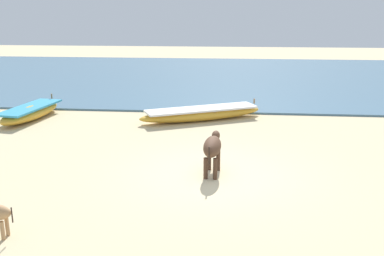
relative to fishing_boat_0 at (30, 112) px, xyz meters
name	(u,v)px	position (x,y,z in m)	size (l,w,h in m)	color
ground	(215,175)	(7.29, -5.13, -0.27)	(80.00, 80.00, 0.00)	beige
sea_water	(226,76)	(7.29, 11.60, -0.23)	(60.00, 20.00, 0.08)	slate
fishing_boat_0	(30,112)	(0.00, 0.00, 0.00)	(1.48, 3.54, 0.70)	gold
fishing_boat_2	(202,113)	(6.55, 0.47, -0.01)	(4.81, 3.00, 0.67)	gold
cow_adult_dark	(213,147)	(7.21, -5.06, 0.43)	(0.52, 1.52, 0.98)	#4C3323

